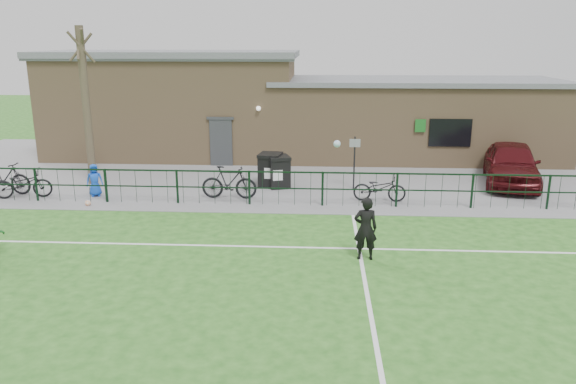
# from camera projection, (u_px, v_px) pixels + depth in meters

# --- Properties ---
(ground) EXTENTS (90.00, 90.00, 0.00)m
(ground) POSITION_uv_depth(u_px,v_px,m) (274.00, 317.00, 11.55)
(ground) COLOR #255C1B
(ground) RESTS_ON ground
(paving_strip) EXTENTS (34.00, 13.00, 0.02)m
(paving_strip) POSITION_uv_depth(u_px,v_px,m) (299.00, 169.00, 24.54)
(paving_strip) COLOR slate
(paving_strip) RESTS_ON ground
(pitch_line_touch) EXTENTS (28.00, 0.10, 0.01)m
(pitch_line_touch) POSITION_uv_depth(u_px,v_px,m) (293.00, 207.00, 19.05)
(pitch_line_touch) COLOR white
(pitch_line_touch) RESTS_ON ground
(pitch_line_mid) EXTENTS (28.00, 0.10, 0.01)m
(pitch_line_mid) POSITION_uv_depth(u_px,v_px,m) (286.00, 247.00, 15.40)
(pitch_line_mid) COLOR white
(pitch_line_mid) RESTS_ON ground
(pitch_line_perp) EXTENTS (0.10, 16.00, 0.01)m
(pitch_line_perp) POSITION_uv_depth(u_px,v_px,m) (372.00, 320.00, 11.43)
(pitch_line_perp) COLOR white
(pitch_line_perp) RESTS_ON ground
(perimeter_fence) EXTENTS (28.00, 0.10, 1.20)m
(perimeter_fence) POSITION_uv_depth(u_px,v_px,m) (293.00, 188.00, 19.09)
(perimeter_fence) COLOR black
(perimeter_fence) RESTS_ON ground
(bare_tree) EXTENTS (0.30, 0.30, 6.00)m
(bare_tree) POSITION_uv_depth(u_px,v_px,m) (86.00, 107.00, 21.30)
(bare_tree) COLOR #443829
(bare_tree) RESTS_ON ground
(wheelie_bin_left) EXTENTS (0.91, 1.00, 1.19)m
(wheelie_bin_left) POSITION_uv_depth(u_px,v_px,m) (270.00, 171.00, 21.57)
(wheelie_bin_left) COLOR black
(wheelie_bin_left) RESTS_ON paving_strip
(wheelie_bin_right) EXTENTS (0.97, 1.03, 1.13)m
(wheelie_bin_right) POSITION_uv_depth(u_px,v_px,m) (279.00, 173.00, 21.40)
(wheelie_bin_right) COLOR black
(wheelie_bin_right) RESTS_ON paving_strip
(sign_post) EXTENTS (0.08, 0.08, 2.00)m
(sign_post) POSITION_uv_depth(u_px,v_px,m) (354.00, 163.00, 21.04)
(sign_post) COLOR black
(sign_post) RESTS_ON paving_strip
(car_maroon) EXTENTS (2.98, 5.11, 1.63)m
(car_maroon) POSITION_uv_depth(u_px,v_px,m) (511.00, 164.00, 21.79)
(car_maroon) COLOR #430C0F
(car_maroon) RESTS_ON paving_strip
(bicycle_b) EXTENTS (2.05, 0.73, 1.21)m
(bicycle_b) POSITION_uv_depth(u_px,v_px,m) (5.00, 178.00, 20.41)
(bicycle_b) COLOR black
(bicycle_b) RESTS_ON paving_strip
(bicycle_c) EXTENTS (2.09, 1.13, 1.04)m
(bicycle_c) POSITION_uv_depth(u_px,v_px,m) (23.00, 184.00, 19.96)
(bicycle_c) COLOR black
(bicycle_c) RESTS_ON paving_strip
(bicycle_d) EXTENTS (1.98, 0.61, 1.18)m
(bicycle_d) POSITION_uv_depth(u_px,v_px,m) (229.00, 182.00, 19.86)
(bicycle_d) COLOR black
(bicycle_d) RESTS_ON paving_strip
(bicycle_e) EXTENTS (1.86, 0.77, 0.95)m
(bicycle_e) POSITION_uv_depth(u_px,v_px,m) (380.00, 188.00, 19.56)
(bicycle_e) COLOR black
(bicycle_e) RESTS_ON paving_strip
(spectator_child) EXTENTS (0.68, 0.58, 1.18)m
(spectator_child) POSITION_uv_depth(u_px,v_px,m) (95.00, 180.00, 20.18)
(spectator_child) COLOR blue
(spectator_child) RESTS_ON paving_strip
(goalkeeper_kick) EXTENTS (1.10, 3.54, 2.54)m
(goalkeeper_kick) POSITION_uv_depth(u_px,v_px,m) (365.00, 226.00, 14.45)
(goalkeeper_kick) COLOR black
(goalkeeper_kick) RESTS_ON ground
(ball_ground) EXTENTS (0.21, 0.21, 0.21)m
(ball_ground) POSITION_uv_depth(u_px,v_px,m) (88.00, 203.00, 19.15)
(ball_ground) COLOR white
(ball_ground) RESTS_ON ground
(clubhouse) EXTENTS (24.25, 5.40, 4.96)m
(clubhouse) POSITION_uv_depth(u_px,v_px,m) (284.00, 110.00, 26.89)
(clubhouse) COLOR #9F7F58
(clubhouse) RESTS_ON ground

